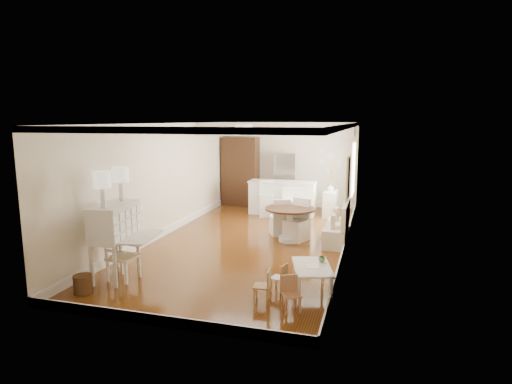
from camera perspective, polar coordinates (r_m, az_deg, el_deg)
The scene contains 20 objects.
room at distance 10.29m, azimuth -0.05°, elevation 4.58°, with size 9.00×9.04×2.82m.
secretary_bureau at distance 8.28m, azimuth -18.27°, elevation -6.21°, with size 1.09×1.11×1.39m, color silver.
gustavian_armchair at distance 8.20m, azimuth -17.28°, elevation -8.17°, with size 0.51×0.51×0.88m, color white.
wicker_basket at distance 7.92m, azimuth -22.10°, elevation -11.29°, with size 0.31×0.31×0.31m, color #523319.
kids_table at distance 7.33m, azimuth 7.44°, elevation -11.57°, with size 0.60×0.99×0.50m, color white.
kids_chair_a at distance 6.98m, azimuth 0.79°, elevation -12.37°, with size 0.26×0.26×0.54m, color #AB834E.
kids_chair_b at distance 7.39m, azimuth 3.01°, elevation -11.30°, with size 0.24×0.24×0.50m, color tan.
kids_chair_c at distance 6.67m, azimuth 4.71°, elevation -13.43°, with size 0.27×0.27×0.55m, color #BA7C54.
banquette at distance 10.35m, azimuth 10.69°, elevation -3.93°, with size 0.52×1.60×0.98m, color silver.
dining_table at distance 10.28m, azimuth 4.57°, elevation -4.35°, with size 1.20×1.20×0.82m, color #492917.
slip_chair_near at distance 10.33m, azimuth 5.42°, elevation -3.73°, with size 0.48×0.50×1.01m, color white.
slip_chair_far at distance 10.82m, azimuth 3.22°, elevation -3.28°, with size 0.45×0.47×0.94m, color white.
breakfast_counter at distance 13.15m, azimuth 3.53°, elevation -0.78°, with size 2.05×0.65×1.03m, color white.
bar_stool_left at distance 12.82m, azimuth 1.43°, elevation -0.91°, with size 0.43×0.43×1.08m, color silver.
bar_stool_right at distance 12.53m, azimuth 4.31°, elevation -1.58°, with size 0.36×0.36×0.91m, color white.
pantry_cabinet at distance 14.52m, azimuth -2.10°, elevation 2.76°, with size 1.20×0.60×2.30m, color #381E11.
fridge at distance 14.06m, azimuth 5.26°, elevation 1.47°, with size 0.75×0.65×1.80m, color silver.
sideboard at distance 13.09m, azimuth 9.95°, elevation -1.52°, with size 0.36×0.81×0.77m, color beige.
pencil_cup at distance 7.44m, azimuth 8.77°, elevation -8.87°, with size 0.11×0.11×0.09m, color #5C8D52.
branch_vase at distance 13.04m, azimuth 9.89°, elevation 0.60°, with size 0.19×0.19×0.20m, color white.
Camera 1 is at (2.85, -9.54, 2.89)m, focal length 30.00 mm.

